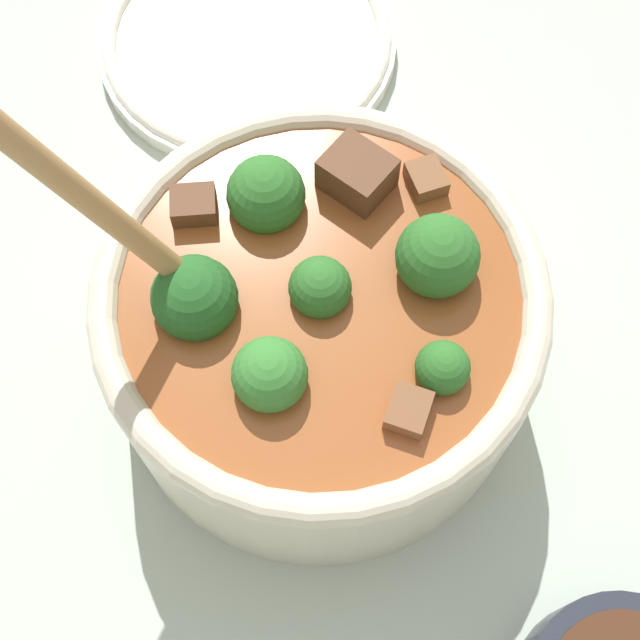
# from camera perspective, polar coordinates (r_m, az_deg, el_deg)

# --- Properties ---
(ground_plane) EXTENTS (4.00, 4.00, 0.00)m
(ground_plane) POSITION_cam_1_polar(r_m,az_deg,el_deg) (0.52, -0.00, -3.12)
(ground_plane) COLOR #ADBCAD
(stew_bowl) EXTENTS (0.23, 0.25, 0.31)m
(stew_bowl) POSITION_cam_1_polar(r_m,az_deg,el_deg) (0.47, -0.08, -0.27)
(stew_bowl) COLOR beige
(stew_bowl) RESTS_ON ground_plane
(empty_plate) EXTENTS (0.21, 0.21, 0.02)m
(empty_plate) POSITION_cam_1_polar(r_m,az_deg,el_deg) (0.65, -4.66, 17.44)
(empty_plate) COLOR silver
(empty_plate) RESTS_ON ground_plane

